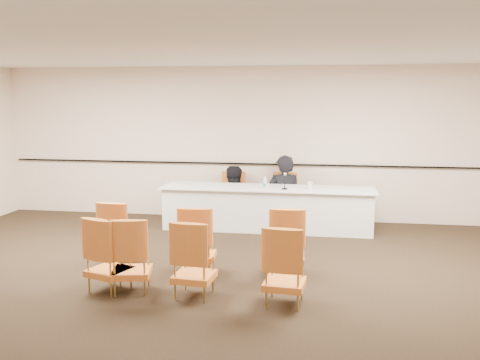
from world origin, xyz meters
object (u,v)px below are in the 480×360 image
object	(u,v)px
drinking_glass	(267,186)
aud_chair_back_mid	(194,258)
aud_chair_front_left	(119,233)
aud_chair_front_mid	(198,240)
panelist_main	(284,203)
panelist_second	(232,208)
panelist_main_chair	(284,198)
aud_chair_front_right	(287,241)
panel_table	(267,208)
microphone	(285,181)
water_bottle	(265,182)
aud_chair_back_left	(131,254)
aud_chair_back_right	(285,265)
aud_chair_extra	(109,254)
coffee_cup	(310,186)
panelist_second_chair	(232,197)

from	to	relation	value
drinking_glass	aud_chair_back_mid	world-z (taller)	aud_chair_back_mid
aud_chair_front_left	aud_chair_front_mid	distance (m)	1.21
panelist_main	panelist_second	xyz separation A→B (m)	(-1.01, 0.00, -0.13)
panelist_main_chair	aud_chair_front_right	xyz separation A→B (m)	(0.29, -3.09, 0.00)
panel_table	panelist_main_chair	world-z (taller)	panelist_main_chair
microphone	aud_chair_back_mid	xyz separation A→B (m)	(-0.82, -3.34, -0.44)
water_bottle	aud_chair_front_mid	xyz separation A→B (m)	(-0.62, -2.61, -0.41)
aud_chair_back_left	aud_chair_back_right	bearing A→B (deg)	-14.95
aud_chair_front_mid	aud_chair_extra	size ratio (longest dim) A/B	1.00
drinking_glass	microphone	bearing A→B (deg)	-3.46
panelist_main	aud_chair_back_right	distance (m)	4.17
aud_chair_back_left	aud_chair_front_left	bearing A→B (deg)	108.25
water_bottle	aud_chair_front_left	bearing A→B (deg)	-126.74
aud_chair_back_mid	coffee_cup	bearing A→B (deg)	73.99
drinking_glass	coffee_cup	bearing A→B (deg)	1.86
panel_table	aud_chair_extra	xyz separation A→B (m)	(-1.58, -3.49, 0.09)
panel_table	coffee_cup	xyz separation A→B (m)	(0.77, -0.12, 0.46)
panelist_second_chair	panelist_main_chair	bearing A→B (deg)	0.00
water_bottle	aud_chair_front_mid	size ratio (longest dim) A/B	0.22
aud_chair_front_right	aud_chair_back_left	world-z (taller)	same
aud_chair_front_right	aud_chair_back_right	distance (m)	1.07
panelist_main	aud_chair_back_left	world-z (taller)	panelist_main
water_bottle	drinking_glass	world-z (taller)	water_bottle
microphone	aud_chair_extra	distance (m)	3.86
aud_chair_front_mid	aud_chair_back_left	xyz separation A→B (m)	(-0.64, -0.79, 0.00)
panel_table	panelist_main_chair	xyz separation A→B (m)	(0.26, 0.57, 0.09)
aud_chair_back_mid	aud_chair_extra	size ratio (longest dim) A/B	1.00
drinking_glass	aud_chair_extra	bearing A→B (deg)	-115.45
panelist_second_chair	aud_chair_back_left	world-z (taller)	same
aud_chair_front_right	aud_chair_extra	size ratio (longest dim) A/B	1.00
water_bottle	aud_chair_front_left	size ratio (longest dim) A/B	0.22
panelist_main	aud_chair_extra	bearing A→B (deg)	56.97
panelist_second_chair	drinking_glass	distance (m)	1.11
panelist_main_chair	aud_chair_back_mid	size ratio (longest dim) A/B	1.00
panel_table	aud_chair_back_right	distance (m)	3.64
aud_chair_front_left	aud_chair_extra	distance (m)	1.03
panel_table	drinking_glass	world-z (taller)	drinking_glass
drinking_glass	aud_chair_front_mid	size ratio (longest dim) A/B	0.11
microphone	aud_chair_front_left	size ratio (longest dim) A/B	0.30
coffee_cup	aud_chair_front_mid	bearing A→B (deg)	-119.14
panelist_main_chair	aud_chair_extra	size ratio (longest dim) A/B	1.00
water_bottle	aud_chair_front_mid	distance (m)	2.72
microphone	aud_chair_back_right	distance (m)	3.47
panelist_main	aud_chair_back_right	world-z (taller)	panelist_main
panel_table	panelist_main	distance (m)	0.62
panel_table	microphone	xyz separation A→B (m)	(0.32, -0.16, 0.53)
panelist_main_chair	aud_chair_back_left	size ratio (longest dim) A/B	1.00
water_bottle	aud_chair_back_left	distance (m)	3.65
microphone	water_bottle	world-z (taller)	microphone
panelist_second_chair	aud_chair_back_mid	bearing A→B (deg)	-86.11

